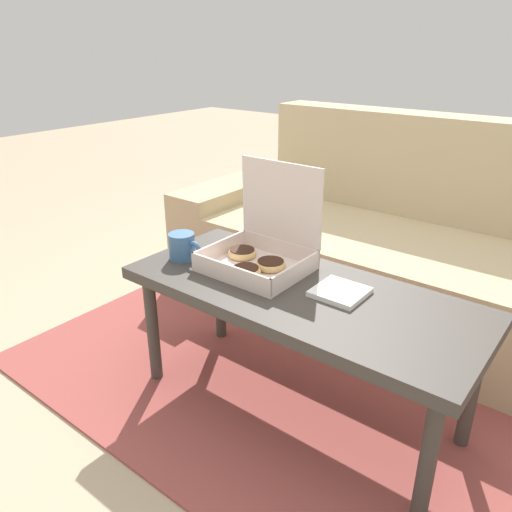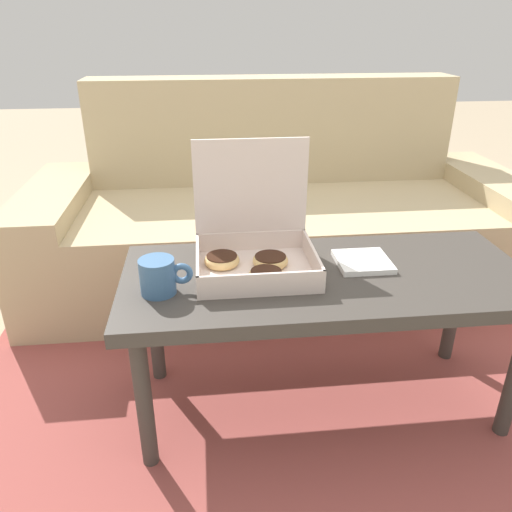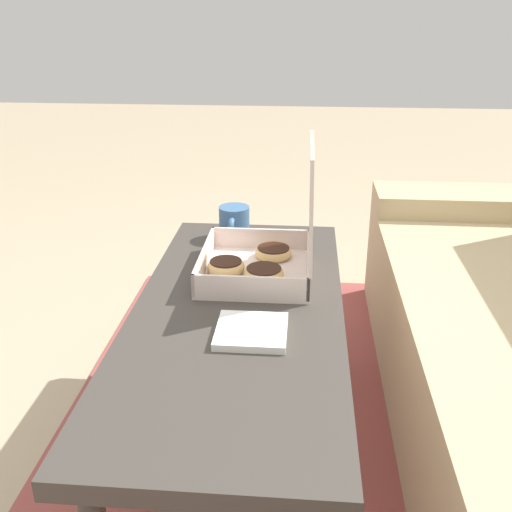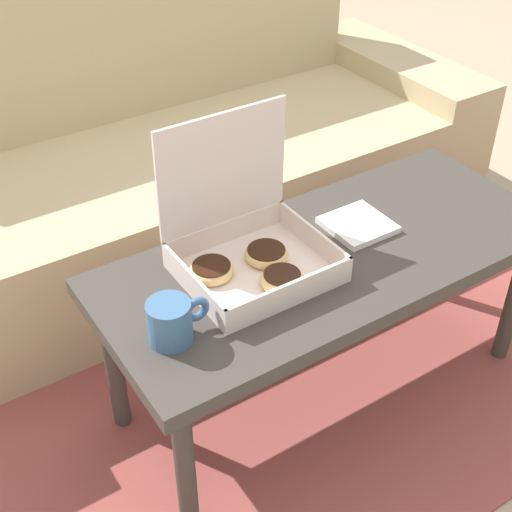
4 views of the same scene
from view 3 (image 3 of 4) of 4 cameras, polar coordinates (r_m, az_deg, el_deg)
ground_plane at (r=1.66m, az=0.67°, el=-19.59°), size 12.00×12.00×0.00m
area_rug at (r=1.67m, az=11.63°, el=-19.68°), size 2.27×1.78×0.01m
coffee_table at (r=1.42m, az=-1.72°, el=-6.80°), size 1.14×0.49×0.47m
pastry_box at (r=1.54m, az=1.09°, el=0.48°), size 0.33×0.28×0.35m
coffee_mug at (r=1.79m, az=-2.10°, el=3.23°), size 0.14×0.09×0.09m
napkin_stack at (r=1.28m, az=-0.43°, el=-7.18°), size 0.15×0.15×0.02m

